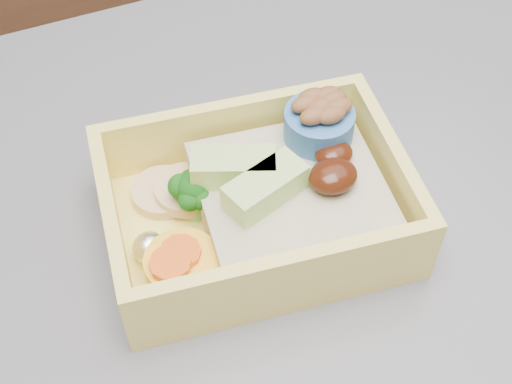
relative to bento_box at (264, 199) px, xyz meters
name	(u,v)px	position (x,y,z in m)	size (l,w,h in m)	color
bento_box	(264,199)	(0.00, 0.00, 0.00)	(0.20, 0.16, 0.07)	#FFE869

